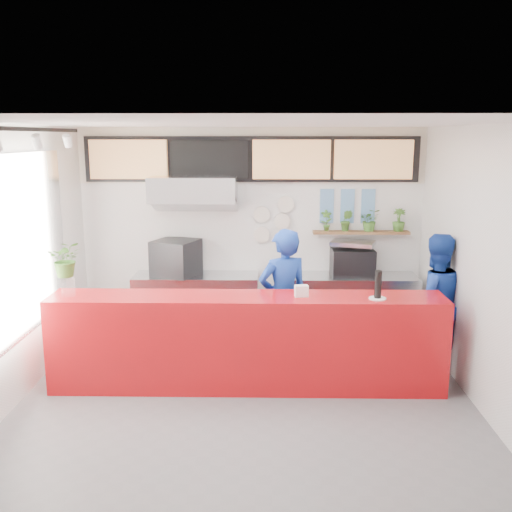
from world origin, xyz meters
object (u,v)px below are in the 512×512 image
at_px(service_counter, 247,342).
at_px(staff_right, 434,302).
at_px(espresso_machine, 352,262).
at_px(staff_center, 283,300).
at_px(pepper_mill, 378,284).
at_px(panini_oven, 176,258).

height_order(service_counter, staff_right, staff_right).
height_order(espresso_machine, staff_center, staff_center).
height_order(service_counter, pepper_mill, pepper_mill).
height_order(panini_oven, espresso_machine, panini_oven).
bearing_deg(espresso_machine, service_counter, -130.14).
distance_m(espresso_machine, staff_right, 1.48).
height_order(service_counter, panini_oven, panini_oven).
distance_m(panini_oven, espresso_machine, 2.54).
bearing_deg(panini_oven, service_counter, -36.88).
relative_size(espresso_machine, staff_right, 0.35).
bearing_deg(staff_right, service_counter, 10.43).
bearing_deg(staff_center, pepper_mill, 125.71).
xyz_separation_m(service_counter, pepper_mill, (1.46, -0.10, 0.72)).
distance_m(staff_center, pepper_mill, 1.26).
relative_size(staff_right, pepper_mill, 5.54).
height_order(panini_oven, staff_right, staff_right).
height_order(espresso_machine, staff_right, staff_right).
xyz_separation_m(staff_center, pepper_mill, (1.03, -0.63, 0.38)).
xyz_separation_m(service_counter, staff_right, (2.30, 0.61, 0.31)).
bearing_deg(panini_oven, staff_right, 2.70).
bearing_deg(pepper_mill, staff_right, 40.14).
relative_size(service_counter, panini_oven, 7.92).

